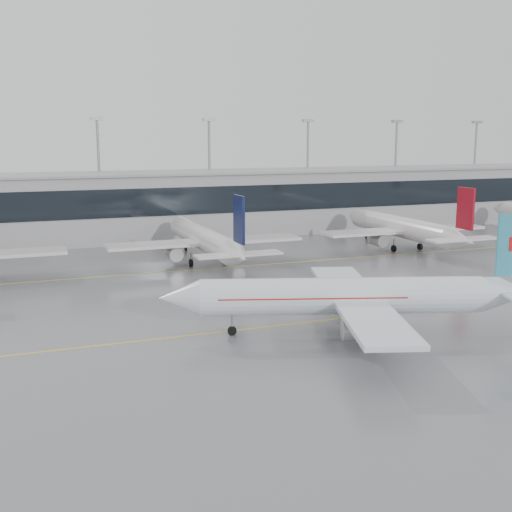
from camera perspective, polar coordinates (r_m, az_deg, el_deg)
name	(u,v)px	position (r m, az deg, el deg)	size (l,w,h in m)	color
ground	(297,323)	(66.73, 3.66, -6.01)	(320.00, 320.00, 0.00)	slate
taxi_line_main	(297,323)	(66.73, 3.66, -6.00)	(120.00, 0.25, 0.01)	yellow
taxi_line_north	(213,268)	(94.05, -3.88, -1.10)	(120.00, 0.25, 0.01)	yellow
terminal	(164,206)	(123.78, -8.22, 4.45)	(180.00, 15.00, 12.00)	#959599
terminal_glass	(173,202)	(116.30, -7.43, 4.82)	(180.00, 0.20, 5.00)	black
terminal_roof	(163,173)	(123.28, -8.30, 7.32)	(182.00, 16.00, 0.40)	gray
light_masts	(156,166)	(129.08, -8.90, 7.95)	(156.40, 1.00, 22.60)	gray
air_canada_jet	(355,297)	(63.12, 8.76, -3.58)	(36.31, 29.72, 11.70)	silver
parked_jet_c	(205,240)	(96.86, -4.54, 1.46)	(29.64, 36.96, 11.72)	silver
parked_jet_d	(404,228)	(111.63, 13.00, 2.44)	(29.64, 36.96, 11.72)	silver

